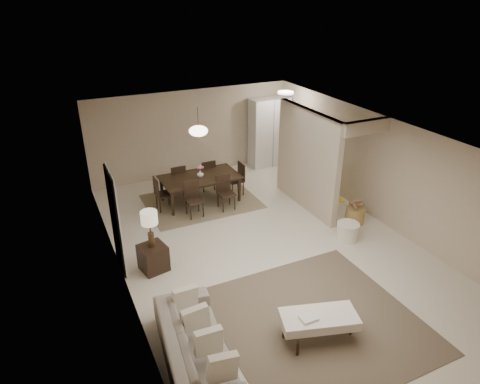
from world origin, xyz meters
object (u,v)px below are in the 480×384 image
sofa (196,347)px  side_table (153,258)px  pantry_cabinet (269,132)px  wicker_basket (355,215)px  round_pouf (347,231)px  dining_table (201,189)px  ottoman_bench (319,319)px

sofa → side_table: size_ratio=4.33×
pantry_cabinet → wicker_basket: 4.24m
round_pouf → dining_table: size_ratio=0.25×
round_pouf → dining_table: bearing=126.1°
sofa → side_table: (0.05, 2.60, -0.07)m
sofa → ottoman_bench: (1.94, -0.30, 0.01)m
ottoman_bench → round_pouf: (2.29, 2.17, -0.15)m
pantry_cabinet → sofa: (-4.80, -6.56, -0.71)m
side_table → round_pouf: bearing=-9.9°
sofa → ottoman_bench: bearing=-92.3°
sofa → ottoman_bench: size_ratio=1.76×
sofa → round_pouf: size_ratio=4.66×
pantry_cabinet → dining_table: bearing=-151.1°
pantry_cabinet → ottoman_bench: size_ratio=1.60×
pantry_cabinet → ottoman_bench: bearing=-112.7°
ottoman_bench → wicker_basket: ottoman_bench is taller
dining_table → pantry_cabinet: bearing=28.3°
side_table → wicker_basket: size_ratio=1.19×
wicker_basket → dining_table: dining_table is taller
ottoman_bench → sofa: bearing=-172.1°
pantry_cabinet → dining_table: (-2.85, -1.57, -0.70)m
pantry_cabinet → sofa: 8.16m
sofa → dining_table: bearing=-14.8°
pantry_cabinet → sofa: size_ratio=0.91×
ottoman_bench → round_pouf: 3.16m
pantry_cabinet → ottoman_bench: (-2.86, -6.86, -0.70)m
ottoman_bench → dining_table: bearing=106.6°
sofa → dining_table: (1.95, 4.99, 0.01)m
sofa → dining_table: size_ratio=1.16×
wicker_basket → dining_table: (-2.91, 2.58, 0.16)m
side_table → dining_table: (1.90, 2.39, 0.08)m
ottoman_bench → wicker_basket: 3.99m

